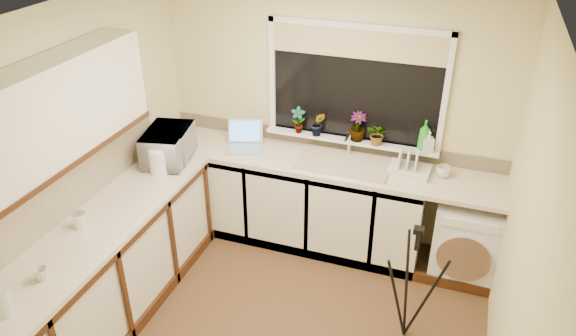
{
  "coord_description": "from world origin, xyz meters",
  "views": [
    {
      "loc": [
        1.14,
        -2.96,
        3.24
      ],
      "look_at": [
        -0.1,
        0.55,
        1.15
      ],
      "focal_mm": 33.75,
      "sensor_mm": 36.0,
      "label": 1
    }
  ],
  "objects_px": {
    "cup_left": "(41,274)",
    "kettle": "(159,161)",
    "washing_machine": "(466,238)",
    "tripod": "(411,284)",
    "steel_jar": "(80,220)",
    "plant_d": "(378,134)",
    "plant_b": "(318,124)",
    "glass_jug": "(1,302)",
    "plant_a": "(298,120)",
    "soap_bottle_clear": "(428,141)",
    "laptop": "(245,140)",
    "dish_rack": "(409,170)",
    "microwave": "(168,146)",
    "cup_back": "(443,172)",
    "plant_c": "(358,127)",
    "soap_bottle_green": "(424,135)"
  },
  "relations": [
    {
      "from": "tripod",
      "to": "cup_left",
      "type": "xyz_separation_m",
      "value": [
        -2.23,
        -1.2,
        0.43
      ]
    },
    {
      "from": "dish_rack",
      "to": "washing_machine",
      "type": "bearing_deg",
      "value": -3.24
    },
    {
      "from": "steel_jar",
      "to": "plant_d",
      "type": "relative_size",
      "value": 0.61
    },
    {
      "from": "glass_jug",
      "to": "cup_back",
      "type": "xyz_separation_m",
      "value": [
        2.32,
        2.54,
        -0.04
      ]
    },
    {
      "from": "dish_rack",
      "to": "plant_b",
      "type": "distance_m",
      "value": 0.92
    },
    {
      "from": "plant_b",
      "to": "plant_d",
      "type": "distance_m",
      "value": 0.56
    },
    {
      "from": "microwave",
      "to": "cup_left",
      "type": "relative_size",
      "value": 5.66
    },
    {
      "from": "washing_machine",
      "to": "tripod",
      "type": "bearing_deg",
      "value": -110.5
    },
    {
      "from": "kettle",
      "to": "tripod",
      "type": "height_order",
      "value": "kettle"
    },
    {
      "from": "steel_jar",
      "to": "microwave",
      "type": "xyz_separation_m",
      "value": [
        0.09,
        1.14,
        0.09
      ]
    },
    {
      "from": "dish_rack",
      "to": "glass_jug",
      "type": "xyz_separation_m",
      "value": [
        -2.03,
        -2.51,
        0.06
      ]
    },
    {
      "from": "cup_left",
      "to": "laptop",
      "type": "bearing_deg",
      "value": 77.46
    },
    {
      "from": "microwave",
      "to": "soap_bottle_clear",
      "type": "relative_size",
      "value": 2.74
    },
    {
      "from": "plant_a",
      "to": "soap_bottle_clear",
      "type": "bearing_deg",
      "value": 0.61
    },
    {
      "from": "dish_rack",
      "to": "tripod",
      "type": "relative_size",
      "value": 0.34
    },
    {
      "from": "cup_left",
      "to": "kettle",
      "type": "bearing_deg",
      "value": 90.7
    },
    {
      "from": "tripod",
      "to": "steel_jar",
      "type": "distance_m",
      "value": 2.49
    },
    {
      "from": "plant_d",
      "to": "washing_machine",
      "type": "bearing_deg",
      "value": -13.58
    },
    {
      "from": "tripod",
      "to": "plant_c",
      "type": "distance_m",
      "value": 1.52
    },
    {
      "from": "plant_c",
      "to": "cup_back",
      "type": "relative_size",
      "value": 2.18
    },
    {
      "from": "cup_left",
      "to": "soap_bottle_green",
      "type": "bearing_deg",
      "value": 48.43
    },
    {
      "from": "tripod",
      "to": "glass_jug",
      "type": "xyz_separation_m",
      "value": [
        -2.23,
        -1.52,
        0.48
      ]
    },
    {
      "from": "glass_jug",
      "to": "plant_c",
      "type": "distance_m",
      "value": 3.09
    },
    {
      "from": "glass_jug",
      "to": "plant_a",
      "type": "height_order",
      "value": "plant_a"
    },
    {
      "from": "soap_bottle_green",
      "to": "laptop",
      "type": "bearing_deg",
      "value": -173.1
    },
    {
      "from": "washing_machine",
      "to": "plant_c",
      "type": "xyz_separation_m",
      "value": [
        -1.08,
        0.24,
        0.8
      ]
    },
    {
      "from": "dish_rack",
      "to": "microwave",
      "type": "relative_size",
      "value": 0.66
    },
    {
      "from": "washing_machine",
      "to": "kettle",
      "type": "distance_m",
      "value": 2.76
    },
    {
      "from": "washing_machine",
      "to": "plant_c",
      "type": "distance_m",
      "value": 1.37
    },
    {
      "from": "laptop",
      "to": "dish_rack",
      "type": "bearing_deg",
      "value": -18.24
    },
    {
      "from": "steel_jar",
      "to": "plant_c",
      "type": "height_order",
      "value": "plant_c"
    },
    {
      "from": "steel_jar",
      "to": "soap_bottle_clear",
      "type": "height_order",
      "value": "soap_bottle_clear"
    },
    {
      "from": "washing_machine",
      "to": "cup_back",
      "type": "distance_m",
      "value": 0.64
    },
    {
      "from": "washing_machine",
      "to": "plant_d",
      "type": "xyz_separation_m",
      "value": [
        -0.89,
        0.21,
        0.77
      ]
    },
    {
      "from": "plant_d",
      "to": "cup_back",
      "type": "distance_m",
      "value": 0.65
    },
    {
      "from": "plant_c",
      "to": "laptop",
      "type": "bearing_deg",
      "value": -169.84
    },
    {
      "from": "washing_machine",
      "to": "plant_b",
      "type": "height_order",
      "value": "plant_b"
    },
    {
      "from": "kettle",
      "to": "washing_machine",
      "type": "bearing_deg",
      "value": 13.92
    },
    {
      "from": "glass_jug",
      "to": "cup_left",
      "type": "height_order",
      "value": "glass_jug"
    },
    {
      "from": "dish_rack",
      "to": "steel_jar",
      "type": "height_order",
      "value": "steel_jar"
    },
    {
      "from": "washing_machine",
      "to": "tripod",
      "type": "distance_m",
      "value": 1.0
    },
    {
      "from": "washing_machine",
      "to": "steel_jar",
      "type": "xyz_separation_m",
      "value": [
        -2.73,
        -1.56,
        0.58
      ]
    },
    {
      "from": "dish_rack",
      "to": "tripod",
      "type": "height_order",
      "value": "tripod"
    },
    {
      "from": "kettle",
      "to": "plant_d",
      "type": "xyz_separation_m",
      "value": [
        1.73,
        0.86,
        0.14
      ]
    },
    {
      "from": "microwave",
      "to": "cup_left",
      "type": "bearing_deg",
      "value": 169.73
    },
    {
      "from": "kettle",
      "to": "dish_rack",
      "type": "relative_size",
      "value": 0.61
    },
    {
      "from": "dish_rack",
      "to": "plant_c",
      "type": "relative_size",
      "value": 1.3
    },
    {
      "from": "kettle",
      "to": "plant_b",
      "type": "relative_size",
      "value": 0.93
    },
    {
      "from": "microwave",
      "to": "plant_d",
      "type": "distance_m",
      "value": 1.87
    },
    {
      "from": "steel_jar",
      "to": "soap_bottle_green",
      "type": "bearing_deg",
      "value": 38.94
    }
  ]
}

